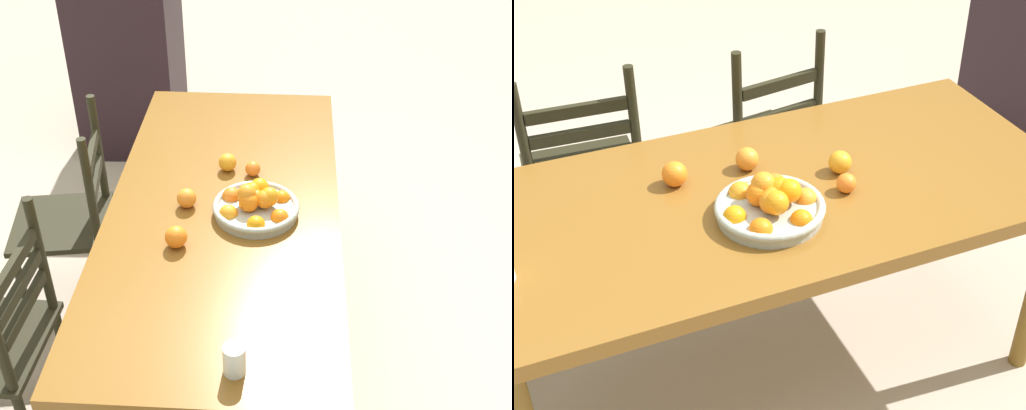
# 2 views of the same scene
# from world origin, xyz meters

# --- Properties ---
(ground_plane) EXTENTS (12.00, 12.00, 0.00)m
(ground_plane) POSITION_xyz_m (0.00, 0.00, 0.00)
(ground_plane) COLOR #B6A490
(dining_table) EXTENTS (1.84, 0.85, 0.76)m
(dining_table) POSITION_xyz_m (0.00, 0.00, 0.69)
(dining_table) COLOR brown
(dining_table) RESTS_ON ground
(chair_near_window) EXTENTS (0.47, 0.47, 0.96)m
(chair_near_window) POSITION_xyz_m (0.25, 0.70, 0.45)
(chair_near_window) COLOR black
(chair_near_window) RESTS_ON ground
(cabinet) EXTENTS (0.82, 0.61, 1.03)m
(cabinet) POSITION_xyz_m (1.85, 0.77, 0.52)
(cabinet) COLOR black
(cabinet) RESTS_ON ground
(fruit_bowl) EXTENTS (0.32, 0.32, 0.13)m
(fruit_bowl) POSITION_xyz_m (-0.05, -0.12, 0.80)
(fruit_bowl) COLOR #A4A89A
(fruit_bowl) RESTS_ON dining_table
(orange_loose_0) EXTENTS (0.07, 0.07, 0.07)m
(orange_loose_0) POSITION_xyz_m (-0.02, 0.14, 0.79)
(orange_loose_0) COLOR orange
(orange_loose_0) RESTS_ON dining_table
(orange_loose_1) EXTENTS (0.08, 0.08, 0.08)m
(orange_loose_1) POSITION_xyz_m (-0.25, 0.14, 0.79)
(orange_loose_1) COLOR orange
(orange_loose_1) RESTS_ON dining_table
(orange_loose_2) EXTENTS (0.07, 0.07, 0.07)m
(orange_loose_2) POSITION_xyz_m (0.23, 0.01, 0.79)
(orange_loose_2) COLOR orange
(orange_loose_2) RESTS_ON dining_table
(orange_loose_3) EXTENTS (0.06, 0.06, 0.06)m
(orange_loose_3) POSITION_xyz_m (0.20, -0.10, 0.79)
(orange_loose_3) COLOR orange
(orange_loose_3) RESTS_ON dining_table
(drinking_glass) EXTENTS (0.06, 0.06, 0.10)m
(drinking_glass) POSITION_xyz_m (-0.79, -0.11, 0.80)
(drinking_glass) COLOR silver
(drinking_glass) RESTS_ON dining_table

